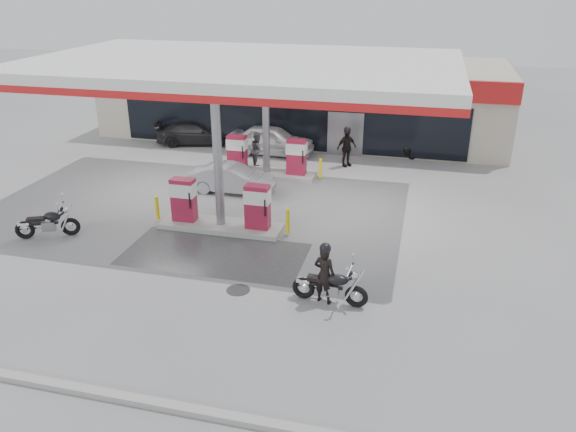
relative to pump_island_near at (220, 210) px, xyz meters
The scene contains 17 objects.
ground 2.12m from the pump_island_near, 90.00° to the right, with size 90.00×90.00×0.00m, color gray.
wet_patch 2.18m from the pump_island_near, 75.96° to the right, with size 6.00×3.00×0.00m, color #4C4C4F.
drain_cover 4.53m from the pump_island_near, 63.43° to the right, with size 0.70×0.70×0.01m, color #38383A.
kerb 9.02m from the pump_island_near, 90.00° to the right, with size 28.00×0.25×0.15m, color gray.
store_building 14.00m from the pump_island_near, 89.98° to the left, with size 22.00×8.22×4.00m.
canopy 5.46m from the pump_island_near, 90.00° to the left, with size 16.00×10.02×5.51m.
pump_island_near is the anchor object (origin of this frame).
pump_island_far 6.00m from the pump_island_near, 90.00° to the left, with size 5.14×1.30×1.78m.
main_motorcycle 6.21m from the pump_island_near, 40.09° to the right, with size 2.19×0.84×1.13m.
biker_main 6.05m from the pump_island_near, 41.24° to the right, with size 0.63×0.41×1.73m, color black.
parked_motorcycle 6.00m from the pump_island_near, 158.96° to the right, with size 2.05×1.15×1.12m.
sedan_white 9.22m from the pump_island_near, 93.92° to the left, with size 1.73×4.31×1.47m, color silver.
attendant 7.04m from the pump_island_near, 95.81° to the left, with size 0.83×0.65×1.72m, color slate.
hatchback_silver 3.69m from the pump_island_near, 102.75° to the left, with size 1.25×3.59×1.18m, color #999BA0.
parked_car_left 11.25m from the pump_island_near, 117.24° to the left, with size 1.68×4.14×1.20m, color black.
parked_car_right 13.42m from the pump_island_near, 56.75° to the left, with size 1.73×3.75×1.04m, color black.
biker_walking 8.85m from the pump_island_near, 67.91° to the left, with size 1.07×0.44×1.82m, color black.
Camera 1 is at (6.87, -15.44, 8.57)m, focal length 35.00 mm.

